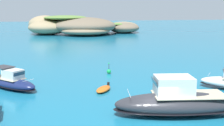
# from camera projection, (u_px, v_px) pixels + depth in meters

# --- Properties ---
(ground_plane) EXTENTS (400.00, 400.00, 0.00)m
(ground_plane) POSITION_uv_depth(u_px,v_px,m) (161.00, 121.00, 20.45)
(ground_plane) COLOR #197093
(islet_large) EXTENTS (35.82, 31.30, 6.39)m
(islet_large) POSITION_uv_depth(u_px,v_px,m) (70.00, 26.00, 95.36)
(islet_large) COLOR #9E8966
(islet_large) RESTS_ON ground
(islet_small) EXTENTS (20.28, 18.31, 3.95)m
(islet_small) POSITION_uv_depth(u_px,v_px,m) (120.00, 28.00, 102.62)
(islet_small) COLOR #756651
(islet_small) RESTS_ON ground
(motorboat_navy) EXTENTS (6.13, 6.60, 2.18)m
(motorboat_navy) POSITION_uv_depth(u_px,v_px,m) (12.00, 82.00, 28.83)
(motorboat_navy) COLOR navy
(motorboat_navy) RESTS_ON ground
(motorboat_charcoal) EXTENTS (10.70, 5.23, 3.02)m
(motorboat_charcoal) POSITION_uv_depth(u_px,v_px,m) (179.00, 102.00, 21.59)
(motorboat_charcoal) COLOR #2D2D33
(motorboat_charcoal) RESTS_ON ground
(dinghy_tender) EXTENTS (2.40, 2.76, 0.58)m
(dinghy_tender) POSITION_uv_depth(u_px,v_px,m) (103.00, 89.00, 27.96)
(dinghy_tender) COLOR orange
(dinghy_tender) RESTS_ON ground
(channel_buoy) EXTENTS (0.56, 0.56, 1.48)m
(channel_buoy) POSITION_uv_depth(u_px,v_px,m) (109.00, 71.00, 35.75)
(channel_buoy) COLOR green
(channel_buoy) RESTS_ON ground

